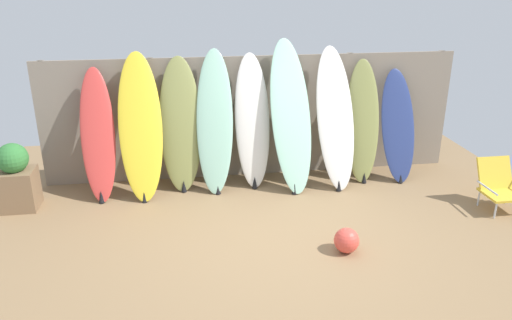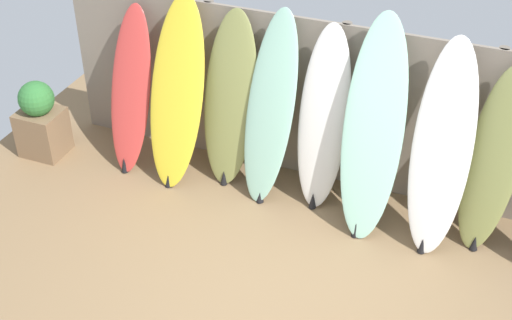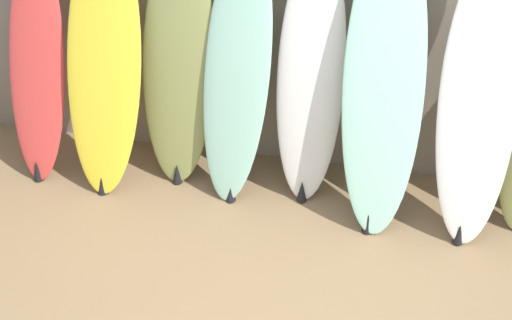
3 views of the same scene
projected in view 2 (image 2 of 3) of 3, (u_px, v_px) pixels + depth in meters
ground at (269, 305)px, 6.20m from camera, size 7.68×7.68×0.00m
fence_back at (340, 106)px, 7.21m from camera, size 6.08×0.11×1.80m
surfboard_red_0 at (131, 92)px, 7.54m from camera, size 0.49×0.72×1.74m
surfboard_yellow_1 at (177, 94)px, 7.29m from camera, size 0.60×0.78×1.93m
surfboard_olive_2 at (230, 101)px, 7.27m from camera, size 0.60×0.53×1.85m
surfboard_seafoam_3 at (270, 110)px, 7.03m from camera, size 0.58×0.70×1.94m
surfboard_white_4 at (323, 121)px, 6.93m from camera, size 0.51×0.53×1.88m
surfboard_seafoam_5 at (373, 130)px, 6.62m from camera, size 0.66×0.89×2.07m
surfboard_white_6 at (442, 150)px, 6.45m from camera, size 0.62×0.84×1.96m
surfboard_olive_7 at (493, 162)px, 6.48m from camera, size 0.56×0.65×1.75m
planter_box at (41, 120)px, 7.90m from camera, size 0.47×0.42×0.89m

